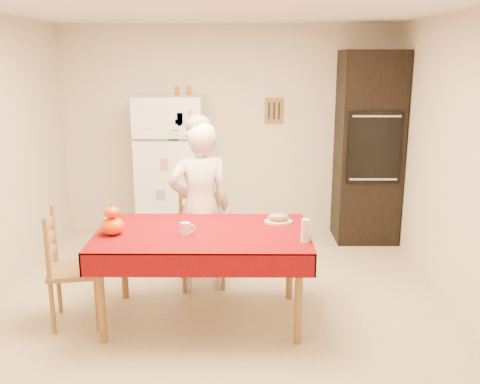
{
  "coord_description": "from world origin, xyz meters",
  "views": [
    {
      "loc": [
        0.19,
        -4.21,
        2.11
      ],
      "look_at": [
        0.16,
        0.2,
        1.0
      ],
      "focal_mm": 40.0,
      "sensor_mm": 36.0,
      "label": 1
    }
  ],
  "objects_px": {
    "chair_left": "(67,264)",
    "coffee_mug": "(185,229)",
    "oven_cabinet": "(368,148)",
    "dining_table": "(203,240)",
    "bread_plate": "(278,222)",
    "pumpkin_lower": "(112,226)",
    "refrigerator": "(172,169)",
    "chair_far": "(201,232)",
    "wine_glass": "(305,230)",
    "seated_woman": "(200,208)"
  },
  "relations": [
    {
      "from": "chair_left",
      "to": "coffee_mug",
      "type": "distance_m",
      "value": 1.01
    },
    {
      "from": "oven_cabinet",
      "to": "chair_left",
      "type": "distance_m",
      "value": 3.62
    },
    {
      "from": "dining_table",
      "to": "chair_left",
      "type": "height_order",
      "value": "chair_left"
    },
    {
      "from": "bread_plate",
      "to": "pumpkin_lower",
      "type": "bearing_deg",
      "value": -166.64
    },
    {
      "from": "refrigerator",
      "to": "chair_far",
      "type": "height_order",
      "value": "refrigerator"
    },
    {
      "from": "coffee_mug",
      "to": "wine_glass",
      "type": "height_order",
      "value": "wine_glass"
    },
    {
      "from": "chair_far",
      "to": "refrigerator",
      "type": "bearing_deg",
      "value": 99.07
    },
    {
      "from": "oven_cabinet",
      "to": "pumpkin_lower",
      "type": "height_order",
      "value": "oven_cabinet"
    },
    {
      "from": "chair_left",
      "to": "pumpkin_lower",
      "type": "relative_size",
      "value": 5.19
    },
    {
      "from": "chair_far",
      "to": "wine_glass",
      "type": "xyz_separation_m",
      "value": [
        0.87,
        -0.99,
        0.34
      ]
    },
    {
      "from": "chair_left",
      "to": "pumpkin_lower",
      "type": "distance_m",
      "value": 0.51
    },
    {
      "from": "seated_woman",
      "to": "bread_plate",
      "type": "relative_size",
      "value": 6.56
    },
    {
      "from": "dining_table",
      "to": "coffee_mug",
      "type": "relative_size",
      "value": 17.0
    },
    {
      "from": "wine_glass",
      "to": "chair_far",
      "type": "bearing_deg",
      "value": 131.4
    },
    {
      "from": "wine_glass",
      "to": "seated_woman",
      "type": "bearing_deg",
      "value": 135.71
    },
    {
      "from": "coffee_mug",
      "to": "bread_plate",
      "type": "bearing_deg",
      "value": 23.24
    },
    {
      "from": "chair_far",
      "to": "coffee_mug",
      "type": "distance_m",
      "value": 0.89
    },
    {
      "from": "dining_table",
      "to": "pumpkin_lower",
      "type": "bearing_deg",
      "value": -173.92
    },
    {
      "from": "wine_glass",
      "to": "bread_plate",
      "type": "distance_m",
      "value": 0.51
    },
    {
      "from": "refrigerator",
      "to": "seated_woman",
      "type": "height_order",
      "value": "refrigerator"
    },
    {
      "from": "refrigerator",
      "to": "seated_woman",
      "type": "xyz_separation_m",
      "value": [
        0.44,
        -1.41,
        -0.06
      ]
    },
    {
      "from": "dining_table",
      "to": "chair_far",
      "type": "bearing_deg",
      "value": 95.92
    },
    {
      "from": "chair_left",
      "to": "pumpkin_lower",
      "type": "xyz_separation_m",
      "value": [
        0.39,
        -0.01,
        0.32
      ]
    },
    {
      "from": "seated_woman",
      "to": "wine_glass",
      "type": "height_order",
      "value": "seated_woman"
    },
    {
      "from": "seated_woman",
      "to": "coffee_mug",
      "type": "height_order",
      "value": "seated_woman"
    },
    {
      "from": "refrigerator",
      "to": "chair_left",
      "type": "distance_m",
      "value": 2.19
    },
    {
      "from": "dining_table",
      "to": "bread_plate",
      "type": "bearing_deg",
      "value": 21.09
    },
    {
      "from": "pumpkin_lower",
      "to": "oven_cabinet",
      "type": "bearing_deg",
      "value": 40.91
    },
    {
      "from": "chair_left",
      "to": "wine_glass",
      "type": "height_order",
      "value": "chair_left"
    },
    {
      "from": "refrigerator",
      "to": "dining_table",
      "type": "height_order",
      "value": "refrigerator"
    },
    {
      "from": "refrigerator",
      "to": "bread_plate",
      "type": "xyz_separation_m",
      "value": [
        1.13,
        -1.78,
        -0.08
      ]
    },
    {
      "from": "chair_left",
      "to": "bread_plate",
      "type": "distance_m",
      "value": 1.76
    },
    {
      "from": "seated_woman",
      "to": "coffee_mug",
      "type": "distance_m",
      "value": 0.69
    },
    {
      "from": "pumpkin_lower",
      "to": "bread_plate",
      "type": "height_order",
      "value": "pumpkin_lower"
    },
    {
      "from": "oven_cabinet",
      "to": "wine_glass",
      "type": "distance_m",
      "value": 2.51
    },
    {
      "from": "coffee_mug",
      "to": "pumpkin_lower",
      "type": "bearing_deg",
      "value": 179.21
    },
    {
      "from": "dining_table",
      "to": "wine_glass",
      "type": "xyz_separation_m",
      "value": [
        0.79,
        -0.23,
        0.16
      ]
    },
    {
      "from": "chair_far",
      "to": "oven_cabinet",
      "type": "bearing_deg",
      "value": 25.55
    },
    {
      "from": "wine_glass",
      "to": "dining_table",
      "type": "bearing_deg",
      "value": 163.54
    },
    {
      "from": "oven_cabinet",
      "to": "bread_plate",
      "type": "distance_m",
      "value": 2.18
    },
    {
      "from": "refrigerator",
      "to": "chair_left",
      "type": "height_order",
      "value": "refrigerator"
    },
    {
      "from": "oven_cabinet",
      "to": "chair_left",
      "type": "relative_size",
      "value": 2.32
    },
    {
      "from": "oven_cabinet",
      "to": "seated_woman",
      "type": "relative_size",
      "value": 1.4
    },
    {
      "from": "dining_table",
      "to": "seated_woman",
      "type": "distance_m",
      "value": 0.62
    },
    {
      "from": "refrigerator",
      "to": "oven_cabinet",
      "type": "height_order",
      "value": "oven_cabinet"
    },
    {
      "from": "chair_far",
      "to": "dining_table",
      "type": "bearing_deg",
      "value": -93.92
    },
    {
      "from": "refrigerator",
      "to": "bread_plate",
      "type": "relative_size",
      "value": 7.08
    },
    {
      "from": "refrigerator",
      "to": "oven_cabinet",
      "type": "relative_size",
      "value": 0.77
    },
    {
      "from": "seated_woman",
      "to": "wine_glass",
      "type": "bearing_deg",
      "value": 121.23
    },
    {
      "from": "oven_cabinet",
      "to": "refrigerator",
      "type": "bearing_deg",
      "value": -178.82
    }
  ]
}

